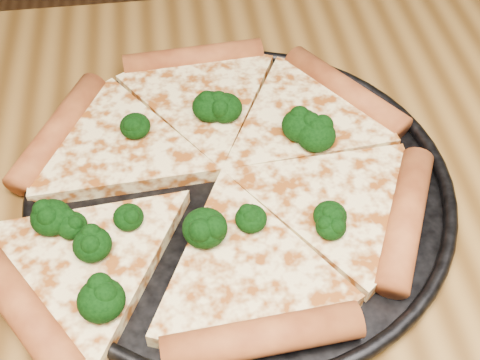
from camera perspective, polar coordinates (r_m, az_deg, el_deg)
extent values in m
cube|color=brown|center=(0.50, 2.46, -14.49)|extent=(1.20, 0.90, 0.04)
cylinder|color=black|center=(0.55, 0.00, -0.88)|extent=(0.36, 0.36, 0.01)
torus|color=black|center=(0.55, 0.00, -0.41)|extent=(0.38, 0.38, 0.01)
cylinder|color=#B75E2D|center=(0.63, 9.60, 8.02)|extent=(0.10, 0.14, 0.03)
cylinder|color=#B75E2D|center=(0.67, -4.27, 10.99)|extent=(0.15, 0.04, 0.03)
cylinder|color=#B75E2D|center=(0.61, -16.25, 4.34)|extent=(0.09, 0.14, 0.03)
cylinder|color=#B75E2D|center=(0.50, -19.56, -10.58)|extent=(0.10, 0.14, 0.03)
cylinder|color=#B75E2D|center=(0.46, 2.06, -14.15)|extent=(0.15, 0.04, 0.03)
cylinder|color=#B75E2D|center=(0.53, 14.90, -3.35)|extent=(0.09, 0.14, 0.03)
ellipsoid|color=black|center=(0.59, -1.39, 6.62)|extent=(0.03, 0.03, 0.02)
ellipsoid|color=black|center=(0.52, -15.11, -4.03)|extent=(0.02, 0.02, 0.02)
ellipsoid|color=black|center=(0.51, 8.23, -3.25)|extent=(0.03, 0.03, 0.02)
ellipsoid|color=black|center=(0.50, 8.31, -4.19)|extent=(0.02, 0.02, 0.02)
ellipsoid|color=black|center=(0.59, -2.76, 6.72)|extent=(0.03, 0.03, 0.03)
ellipsoid|color=black|center=(0.49, -3.24, -4.40)|extent=(0.04, 0.04, 0.03)
ellipsoid|color=black|center=(0.47, -12.56, -10.67)|extent=(0.04, 0.04, 0.03)
ellipsoid|color=black|center=(0.57, 6.96, 4.10)|extent=(0.04, 0.04, 0.03)
ellipsoid|color=black|center=(0.58, -9.56, 4.89)|extent=(0.03, 0.03, 0.02)
ellipsoid|color=black|center=(0.52, -16.88, -3.29)|extent=(0.03, 0.03, 0.02)
ellipsoid|color=black|center=(0.51, -10.16, -3.36)|extent=(0.02, 0.02, 0.02)
ellipsoid|color=black|center=(0.50, 1.01, -3.55)|extent=(0.03, 0.03, 0.02)
ellipsoid|color=black|center=(0.57, 5.60, 4.99)|extent=(0.04, 0.04, 0.03)
ellipsoid|color=black|center=(0.50, -13.34, -5.76)|extent=(0.03, 0.03, 0.02)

